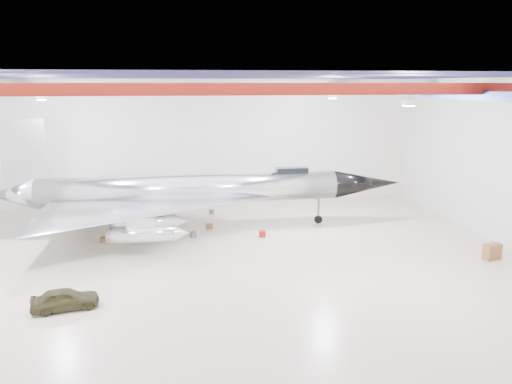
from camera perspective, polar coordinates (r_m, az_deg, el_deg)
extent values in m
plane|color=beige|center=(31.25, -6.16, -7.63)|extent=(40.00, 40.00, 0.00)
plane|color=silver|center=(44.66, -7.49, 5.65)|extent=(40.00, 0.00, 40.00)
plane|color=silver|center=(36.76, 26.54, 3.01)|extent=(0.00, 30.00, 30.00)
plane|color=#0A0F38|center=(29.38, -6.66, 12.97)|extent=(40.00, 40.00, 0.00)
cube|color=maroon|center=(20.40, -5.27, 11.61)|extent=(39.50, 0.25, 0.50)
cube|color=maroon|center=(26.38, -6.28, 11.75)|extent=(39.50, 0.25, 0.50)
cube|color=maroon|center=(32.37, -6.92, 11.84)|extent=(39.50, 0.25, 0.50)
cube|color=maroon|center=(38.37, -7.36, 11.90)|extent=(39.50, 0.25, 0.50)
cube|color=#0D1D51|center=(32.32, 15.57, 10.95)|extent=(0.25, 29.50, 0.40)
cube|color=silver|center=(26.05, 17.06, 9.74)|extent=(0.55, 0.55, 0.25)
cube|color=silver|center=(36.35, -23.32, 9.88)|extent=(0.55, 0.55, 0.25)
cube|color=silver|center=(37.19, 8.74, 10.77)|extent=(0.55, 0.55, 0.25)
cylinder|color=silver|center=(36.90, -7.45, 0.34)|extent=(21.64, 2.43, 2.16)
cone|color=black|center=(39.55, 12.52, 0.96)|extent=(5.43, 2.23, 2.16)
cone|color=silver|center=(38.70, -26.17, -0.28)|extent=(3.27, 2.20, 2.16)
cube|color=silver|center=(37.93, -25.01, 3.92)|extent=(3.03, 0.17, 4.86)
cube|color=black|center=(37.60, 4.11, 2.40)|extent=(2.39, 0.89, 0.54)
cylinder|color=silver|center=(31.61, -12.99, -4.76)|extent=(4.12, 1.02, 0.97)
cylinder|color=silver|center=(34.19, -12.68, -3.44)|extent=(4.12, 1.02, 0.97)
cylinder|color=silver|center=(40.46, -12.10, -0.96)|extent=(4.12, 1.02, 0.97)
cylinder|color=silver|center=(43.10, -11.91, -0.14)|extent=(4.12, 1.02, 0.97)
cylinder|color=#59595B|center=(38.81, 7.16, -2.17)|extent=(0.19, 0.19, 1.95)
cylinder|color=black|center=(38.98, 7.13, -3.12)|extent=(0.61, 0.25, 0.61)
cylinder|color=#59595B|center=(34.95, -14.36, -4.10)|extent=(0.19, 0.19, 1.95)
cylinder|color=black|center=(35.15, -14.30, -5.15)|extent=(0.61, 0.25, 0.61)
cylinder|color=#59595B|center=(40.15, -13.65, -1.93)|extent=(0.19, 0.19, 1.95)
cylinder|color=black|center=(40.32, -13.60, -2.86)|extent=(0.61, 0.25, 0.61)
imported|color=#312E18|center=(26.08, -20.99, -11.33)|extent=(3.28, 1.79, 1.06)
cube|color=brown|center=(34.10, 25.37, -6.19)|extent=(1.19, 0.78, 1.00)
cube|color=olive|center=(35.78, -16.98, -5.21)|extent=(0.62, 0.57, 0.35)
cylinder|color=#59595B|center=(35.56, -7.18, -4.81)|extent=(0.52, 0.52, 0.41)
cube|color=#59595B|center=(38.76, -16.05, -3.85)|extent=(0.47, 0.40, 0.30)
cylinder|color=maroon|center=(35.35, 0.75, -4.80)|extent=(0.63, 0.63, 0.43)
cube|color=olive|center=(37.52, -5.38, -3.90)|extent=(0.55, 0.47, 0.34)
cylinder|color=#59595B|center=(41.68, -5.09, -2.23)|extent=(0.42, 0.42, 0.36)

